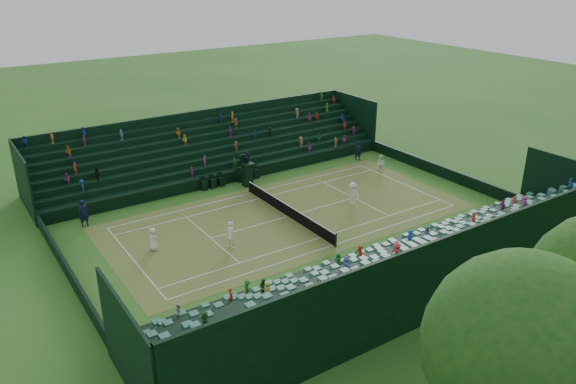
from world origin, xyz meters
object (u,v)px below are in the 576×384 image
umpire_chair (247,171)px  player_far_west (381,164)px  tennis_net (288,210)px  player_far_east (353,193)px  player_near_east (231,235)px  player_near_west (153,239)px

umpire_chair → player_far_west: (3.78, 11.68, -0.51)m
umpire_chair → player_far_west: 12.28m
tennis_net → player_far_east: 5.56m
player_far_west → player_far_east: (4.19, -6.79, 0.14)m
umpire_chair → player_near_east: 11.16m
umpire_chair → player_near_west: bearing=-59.0°
umpire_chair → player_far_west: size_ratio=1.94×
player_far_east → player_far_west: bearing=103.5°
player_near_west → player_near_east: size_ratio=0.82×
player_near_east → player_far_east: 11.38m
player_far_west → player_far_east: player_far_east is taller
tennis_net → umpire_chair: size_ratio=3.85×
player_near_west → player_near_east: bearing=-121.2°
player_near_west → player_far_east: player_far_east is taller
player_far_west → player_far_east: bearing=-66.7°
player_near_east → player_near_west: bearing=43.7°
player_far_west → player_far_east: size_ratio=0.85×
umpire_chair → player_near_east: (9.11, -6.44, -0.33)m
umpire_chair → player_far_west: umpire_chair is taller
tennis_net → player_far_east: size_ratio=6.33×
player_near_west → umpire_chair: bearing=-59.7°
player_far_east → player_near_west: bearing=-113.5°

